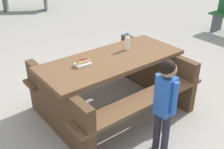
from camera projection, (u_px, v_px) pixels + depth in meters
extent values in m
plane|color=gray|center=(112.00, 109.00, 3.60)|extent=(30.00, 30.00, 0.00)
cube|color=brown|center=(112.00, 60.00, 3.27)|extent=(1.89, 1.02, 0.05)
cube|color=brown|center=(143.00, 100.00, 3.01)|extent=(1.82, 0.55, 0.04)
cube|color=brown|center=(88.00, 66.00, 3.79)|extent=(1.82, 0.55, 0.04)
cube|color=#4D3520|center=(58.00, 108.00, 3.02)|extent=(0.31, 1.40, 0.70)
cube|color=#4D3520|center=(154.00, 70.00, 3.87)|extent=(0.31, 1.40, 0.70)
cylinder|color=silver|center=(127.00, 44.00, 3.45)|extent=(0.06, 0.06, 0.17)
cone|color=silver|center=(127.00, 36.00, 3.40)|extent=(0.05, 0.05, 0.04)
cylinder|color=blue|center=(127.00, 34.00, 3.39)|extent=(0.03, 0.03, 0.02)
cube|color=white|center=(83.00, 64.00, 3.07)|extent=(0.20, 0.15, 0.03)
cube|color=#D8B272|center=(83.00, 62.00, 3.05)|extent=(0.16, 0.09, 0.04)
cylinder|color=maroon|center=(83.00, 60.00, 3.04)|extent=(0.14, 0.06, 0.03)
ellipsoid|color=maroon|center=(83.00, 59.00, 3.04)|extent=(0.07, 0.04, 0.01)
cylinder|color=#262633|center=(157.00, 130.00, 2.84)|extent=(0.08, 0.08, 0.49)
cylinder|color=#262633|center=(165.00, 135.00, 2.77)|extent=(0.08, 0.08, 0.49)
cube|color=#2659B2|center=(165.00, 96.00, 2.59)|extent=(0.17, 0.18, 0.41)
cylinder|color=#2659B2|center=(157.00, 90.00, 2.65)|extent=(0.06, 0.06, 0.35)
cylinder|color=#2659B2|center=(174.00, 98.00, 2.51)|extent=(0.06, 0.06, 0.35)
sphere|color=#997051|center=(168.00, 69.00, 2.46)|extent=(0.16, 0.16, 0.16)
sphere|color=black|center=(168.00, 68.00, 2.44)|extent=(0.16, 0.16, 0.16)
cube|color=#4C4C51|center=(217.00, 22.00, 6.41)|extent=(0.36, 0.12, 0.41)
cube|color=#4C4C51|center=(6.00, 4.00, 8.08)|extent=(0.28, 0.31, 0.41)
cube|color=#4C4C51|center=(46.00, 3.00, 8.18)|extent=(0.28, 0.31, 0.41)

